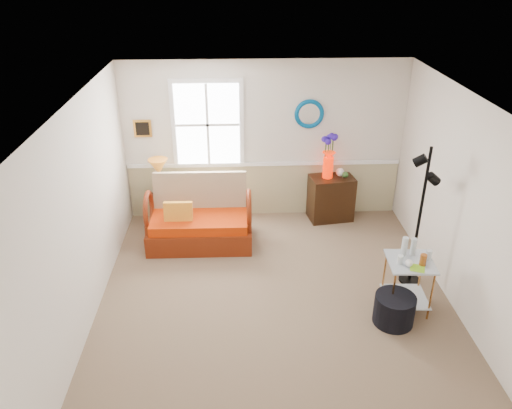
{
  "coord_description": "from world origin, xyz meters",
  "views": [
    {
      "loc": [
        -0.47,
        -5.1,
        4.04
      ],
      "look_at": [
        -0.22,
        0.63,
        1.11
      ],
      "focal_mm": 35.0,
      "sensor_mm": 36.0,
      "label": 1
    }
  ],
  "objects_px": {
    "loveseat": "(199,213)",
    "ottoman": "(394,309)",
    "side_table": "(407,284)",
    "floor_lamp": "(419,218)",
    "cabinet": "(331,198)",
    "lamp_stand": "(165,207)"
  },
  "relations": [
    {
      "from": "side_table",
      "to": "ottoman",
      "type": "relative_size",
      "value": 1.42
    },
    {
      "from": "loveseat",
      "to": "cabinet",
      "type": "distance_m",
      "value": 2.25
    },
    {
      "from": "ottoman",
      "to": "loveseat",
      "type": "bearing_deg",
      "value": 141.06
    },
    {
      "from": "cabinet",
      "to": "ottoman",
      "type": "relative_size",
      "value": 1.53
    },
    {
      "from": "floor_lamp",
      "to": "lamp_stand",
      "type": "bearing_deg",
      "value": 170.25
    },
    {
      "from": "ottoman",
      "to": "lamp_stand",
      "type": "bearing_deg",
      "value": 139.11
    },
    {
      "from": "lamp_stand",
      "to": "floor_lamp",
      "type": "relative_size",
      "value": 0.29
    },
    {
      "from": "floor_lamp",
      "to": "ottoman",
      "type": "relative_size",
      "value": 3.99
    },
    {
      "from": "loveseat",
      "to": "lamp_stand",
      "type": "distance_m",
      "value": 0.94
    },
    {
      "from": "loveseat",
      "to": "ottoman",
      "type": "relative_size",
      "value": 3.19
    },
    {
      "from": "lamp_stand",
      "to": "floor_lamp",
      "type": "bearing_deg",
      "value": -27.22
    },
    {
      "from": "lamp_stand",
      "to": "ottoman",
      "type": "xyz_separation_m",
      "value": [
        3.05,
        -2.64,
        -0.09
      ]
    },
    {
      "from": "lamp_stand",
      "to": "cabinet",
      "type": "height_order",
      "value": "cabinet"
    },
    {
      "from": "floor_lamp",
      "to": "side_table",
      "type": "bearing_deg",
      "value": -97.03
    },
    {
      "from": "loveseat",
      "to": "ottoman",
      "type": "bearing_deg",
      "value": -38.44
    },
    {
      "from": "floor_lamp",
      "to": "ottoman",
      "type": "bearing_deg",
      "value": -102.25
    },
    {
      "from": "side_table",
      "to": "floor_lamp",
      "type": "height_order",
      "value": "floor_lamp"
    },
    {
      "from": "cabinet",
      "to": "floor_lamp",
      "type": "distance_m",
      "value": 2.09
    },
    {
      "from": "loveseat",
      "to": "ottoman",
      "type": "height_order",
      "value": "loveseat"
    },
    {
      "from": "floor_lamp",
      "to": "ottoman",
      "type": "height_order",
      "value": "floor_lamp"
    },
    {
      "from": "side_table",
      "to": "cabinet",
      "type": "bearing_deg",
      "value": 102.35
    },
    {
      "from": "side_table",
      "to": "ottoman",
      "type": "height_order",
      "value": "side_table"
    }
  ]
}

